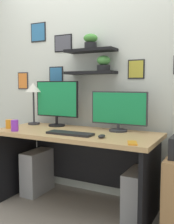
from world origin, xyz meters
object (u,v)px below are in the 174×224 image
at_px(computer_mouse, 102,136).
at_px(cell_phone, 132,143).
at_px(desk_lamp, 33,91).
at_px(computer_tower_right, 137,194).
at_px(water_cup, 15,126).
at_px(desk, 78,152).
at_px(monitor_left, 57,101).
at_px(monitor_right, 119,110).
at_px(computer_tower_left, 38,172).
at_px(coffee_mug, 9,124).
at_px(keyboard, 70,133).

xyz_separation_m(computer_mouse, cell_phone, (0.30, -0.09, -0.01)).
relative_size(desk_lamp, computer_tower_right, 1.10).
bearing_deg(water_cup, desk, 29.31).
bearing_deg(desk, water_cup, -150.69).
height_order(monitor_left, computer_tower_right, monitor_left).
bearing_deg(water_cup, monitor_left, 68.69).
height_order(desk, water_cup, water_cup).
bearing_deg(cell_phone, monitor_left, 133.63).
height_order(monitor_right, computer_tower_left, monitor_right).
distance_m(monitor_right, cell_phone, 0.59).
xyz_separation_m(desk_lamp, computer_tower_right, (1.26, -0.11, -0.91)).
bearing_deg(computer_mouse, coffee_mug, 178.90).
xyz_separation_m(monitor_left, computer_mouse, (0.71, -0.38, -0.25)).
height_order(keyboard, cell_phone, keyboard).
height_order(keyboard, computer_mouse, computer_mouse).
distance_m(monitor_right, coffee_mug, 1.14).
distance_m(coffee_mug, water_cup, 0.20).
xyz_separation_m(desk_lamp, water_cup, (0.12, -0.44, -0.32)).
height_order(cell_phone, coffee_mug, coffee_mug).
distance_m(desk_lamp, water_cup, 0.56).
height_order(desk_lamp, computer_tower_left, desk_lamp).
relative_size(monitor_left, cell_phone, 3.72).
bearing_deg(monitor_left, water_cup, -111.31).
distance_m(desk, water_cup, 0.67).
relative_size(desk, cell_phone, 11.42).
relative_size(cell_phone, computer_tower_right, 0.33).
height_order(desk, monitor_left, monitor_left).
bearing_deg(water_cup, computer_tower_left, 91.75).
bearing_deg(desk_lamp, computer_tower_left, -39.22).
distance_m(coffee_mug, computer_tower_left, 0.63).
height_order(keyboard, computer_tower_left, keyboard).
xyz_separation_m(desk, water_cup, (-0.54, -0.30, 0.27)).
height_order(monitor_right, computer_mouse, monitor_right).
distance_m(monitor_right, desk_lamp, 1.03).
bearing_deg(desk, cell_phone, -25.01).
height_order(monitor_right, desk_lamp, desk_lamp).
xyz_separation_m(monitor_right, cell_phone, (0.29, -0.47, -0.20)).
bearing_deg(keyboard, water_cup, -170.31).
distance_m(computer_mouse, desk_lamp, 1.13).
bearing_deg(monitor_right, coffee_mug, -161.48).
xyz_separation_m(monitor_right, keyboard, (-0.33, -0.37, -0.19)).
bearing_deg(monitor_right, computer_mouse, -90.91).
relative_size(desk, monitor_left, 3.07).
bearing_deg(keyboard, desk_lamp, 153.63).
distance_m(computer_tower_left, computer_tower_right, 1.15).
xyz_separation_m(keyboard, cell_phone, (0.62, -0.10, -0.01)).
relative_size(computer_mouse, cell_phone, 0.64).
distance_m(monitor_left, desk_lamp, 0.32).
height_order(computer_mouse, computer_tower_right, computer_mouse).
distance_m(keyboard, cell_phone, 0.63).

